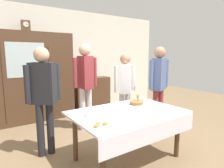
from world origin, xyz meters
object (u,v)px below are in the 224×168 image
bookshelf_low (92,94)px  person_behind_table_right (159,80)px  mantel_clock (26,26)px  pastry_plate (101,126)px  spoon_near_left (156,103)px  tea_cup_center (157,109)px  tea_cup_mid_left (113,116)px  person_behind_table_left (85,78)px  book_stack (92,77)px  bread_basket (137,102)px  person_by_cabinet (125,84)px  dining_table (129,118)px  spoon_far_left (102,116)px  wall_cabinet (26,78)px  tea_cup_front_edge (87,115)px  person_beside_shelf (43,91)px  tea_cup_near_right (141,110)px  spoon_mid_right (144,100)px

bookshelf_low → person_behind_table_right: 2.20m
mantel_clock → pastry_plate: bearing=-86.2°
bookshelf_low → spoon_near_left: bookshelf_low is taller
tea_cup_center → tea_cup_mid_left: size_ratio=1.00×
person_behind_table_left → book_stack: bearing=56.7°
bread_basket → spoon_near_left: (0.30, -0.15, -0.03)m
mantel_clock → person_by_cabinet: mantel_clock is taller
spoon_near_left → dining_table: bearing=-170.9°
spoon_near_left → person_behind_table_right: bearing=39.2°
mantel_clock → dining_table: bearing=-72.3°
mantel_clock → pastry_plate: (0.19, -2.86, -1.42)m
tea_cup_center → pastry_plate: 1.01m
pastry_plate → spoon_far_left: bearing=56.3°
bookshelf_low → pastry_plate: 3.27m
bookshelf_low → person_behind_table_left: (-0.81, -1.23, 0.62)m
wall_cabinet → spoon_far_left: (0.48, -2.54, -0.29)m
wall_cabinet → tea_cup_mid_left: 2.75m
bookshelf_low → spoon_far_left: bookshelf_low is taller
book_stack → person_by_cabinet: person_by_cabinet is taller
bread_basket → person_behind_table_left: (-0.36, 1.15, 0.31)m
tea_cup_front_edge → person_behind_table_left: (0.61, 1.28, 0.32)m
person_beside_shelf → person_behind_table_right: (2.20, -0.27, 0.03)m
dining_table → tea_cup_near_right: tea_cup_near_right is taller
bookshelf_low → person_by_cabinet: bearing=-94.6°
person_beside_shelf → dining_table: bearing=-40.8°
bookshelf_low → bread_basket: (-0.45, -2.38, 0.31)m
bread_basket → spoon_far_left: bread_basket is taller
tea_cup_center → person_behind_table_left: (-0.36, 1.59, 0.32)m
dining_table → tea_cup_mid_left: size_ratio=12.27×
tea_cup_front_edge → tea_cup_mid_left: size_ratio=1.00×
dining_table → person_behind_table_left: 1.48m
book_stack → tea_cup_mid_left: 2.97m
bookshelf_low → person_beside_shelf: size_ratio=0.61×
mantel_clock → spoon_near_left: size_ratio=2.02×
tea_cup_mid_left → spoon_mid_right: size_ratio=1.09×
tea_cup_near_right → spoon_mid_right: bearing=43.5°
mantel_clock → pastry_plate: mantel_clock is taller
tea_cup_front_edge → person_by_cabinet: 1.55m
dining_table → spoon_mid_right: size_ratio=13.40×
tea_cup_front_edge → person_behind_table_right: size_ratio=0.08×
mantel_clock → person_behind_table_right: 3.10m
bookshelf_low → tea_cup_near_right: size_ratio=7.75×
dining_table → person_beside_shelf: 1.33m
book_stack → person_by_cabinet: (-0.13, -1.67, 0.02)m
bookshelf_low → tea_cup_center: (-0.45, -2.82, 0.31)m
tea_cup_front_edge → person_by_cabinet: bearing=33.2°
spoon_far_left → spoon_near_left: 1.09m
pastry_plate → person_behind_table_right: size_ratio=0.16×
dining_table → bread_basket: (0.37, 0.26, 0.13)m
tea_cup_mid_left → person_behind_table_left: (0.35, 1.49, 0.32)m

